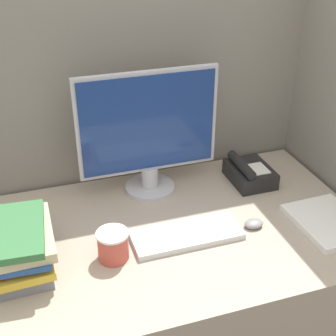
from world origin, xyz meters
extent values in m
cube|color=gray|center=(0.00, 0.83, 0.83)|extent=(1.72, 0.04, 1.67)
cube|color=tan|center=(0.00, 0.40, 0.37)|extent=(1.32, 0.79, 0.75)
cylinder|color=#B7B7BC|center=(0.00, 0.66, 0.76)|extent=(0.19, 0.19, 0.02)
cylinder|color=#B7B7BC|center=(0.00, 0.66, 0.81)|extent=(0.06, 0.06, 0.08)
cube|color=#B7B7BC|center=(0.00, 0.66, 1.03)|extent=(0.52, 0.02, 0.38)
cube|color=navy|center=(0.00, 0.66, 1.03)|extent=(0.49, 0.01, 0.35)
cube|color=silver|center=(0.03, 0.34, 0.76)|extent=(0.36, 0.14, 0.02)
ellipsoid|color=gray|center=(0.27, 0.32, 0.76)|extent=(0.07, 0.05, 0.03)
cylinder|color=#BF4C3F|center=(-0.22, 0.32, 0.79)|extent=(0.09, 0.09, 0.09)
cylinder|color=white|center=(-0.22, 0.32, 0.84)|extent=(0.10, 0.10, 0.01)
cube|color=slate|center=(-0.50, 0.37, 0.77)|extent=(0.19, 0.28, 0.04)
cube|color=gold|center=(-0.49, 0.36, 0.80)|extent=(0.20, 0.28, 0.03)
cube|color=maroon|center=(-0.51, 0.37, 0.82)|extent=(0.21, 0.26, 0.02)
cube|color=#264C8C|center=(-0.51, 0.37, 0.84)|extent=(0.24, 0.29, 0.02)
cube|color=#C6B78C|center=(-0.49, 0.36, 0.87)|extent=(0.22, 0.26, 0.03)
cube|color=#38723F|center=(-0.49, 0.35, 0.89)|extent=(0.19, 0.28, 0.02)
cube|color=black|center=(0.39, 0.60, 0.78)|extent=(0.15, 0.19, 0.06)
cube|color=white|center=(0.41, 0.58, 0.81)|extent=(0.07, 0.09, 0.00)
cylinder|color=black|center=(0.35, 0.60, 0.83)|extent=(0.04, 0.18, 0.04)
cube|color=white|center=(0.52, 0.26, 0.76)|extent=(0.23, 0.27, 0.02)
camera|label=1|loc=(-0.41, -0.80, 1.71)|focal=50.00mm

